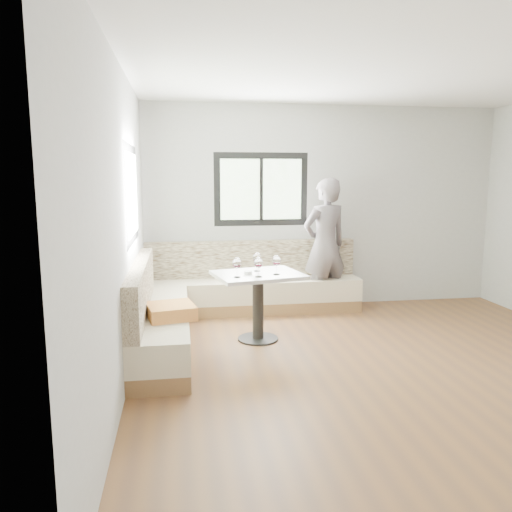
{
  "coord_description": "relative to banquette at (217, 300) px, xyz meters",
  "views": [
    {
      "loc": [
        -2.01,
        -4.31,
        1.83
      ],
      "look_at": [
        -1.18,
        1.15,
        0.94
      ],
      "focal_mm": 35.0,
      "sensor_mm": 36.0,
      "label": 1
    }
  ],
  "objects": [
    {
      "name": "wine_glass_c",
      "position": [
        0.61,
        -0.68,
        0.58
      ],
      "size": [
        0.1,
        0.1,
        0.21
      ],
      "color": "white",
      "rests_on": "table"
    },
    {
      "name": "table",
      "position": [
        0.42,
        -0.57,
        0.24
      ],
      "size": [
        1.06,
        0.9,
        0.77
      ],
      "rotation": [
        0.0,
        0.0,
        0.21
      ],
      "color": "black",
      "rests_on": "ground"
    },
    {
      "name": "wine_glass_a",
      "position": [
        0.16,
        -0.77,
        0.58
      ],
      "size": [
        0.1,
        0.1,
        0.21
      ],
      "color": "white",
      "rests_on": "table"
    },
    {
      "name": "olive_ramekin",
      "position": [
        0.31,
        -0.61,
        0.45
      ],
      "size": [
        0.09,
        0.09,
        0.04
      ],
      "color": "white",
      "rests_on": "table"
    },
    {
      "name": "banquette",
      "position": [
        0.0,
        0.0,
        0.0
      ],
      "size": [
        2.9,
        2.8,
        0.95
      ],
      "color": "olive",
      "rests_on": "ground"
    },
    {
      "name": "room",
      "position": [
        1.51,
        -1.54,
        1.08
      ],
      "size": [
        5.01,
        5.01,
        2.81
      ],
      "color": "brown",
      "rests_on": "ground"
    },
    {
      "name": "person",
      "position": [
        1.52,
        0.55,
        0.57
      ],
      "size": [
        0.76,
        0.61,
        1.81
      ],
      "primitive_type": "imported",
      "rotation": [
        0.0,
        0.0,
        3.45
      ],
      "color": "#655D60",
      "rests_on": "ground"
    },
    {
      "name": "wine_glass_d",
      "position": [
        0.43,
        -0.46,
        0.58
      ],
      "size": [
        0.1,
        0.1,
        0.21
      ],
      "color": "white",
      "rests_on": "table"
    },
    {
      "name": "wine_glass_b",
      "position": [
        0.39,
        -0.78,
        0.58
      ],
      "size": [
        0.1,
        0.1,
        0.21
      ],
      "color": "white",
      "rests_on": "table"
    }
  ]
}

